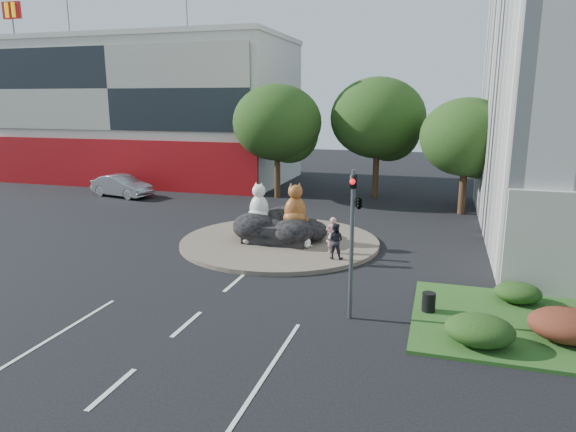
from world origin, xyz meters
name	(u,v)px	position (x,y,z in m)	size (l,w,h in m)	color
ground	(187,324)	(0.00, 0.00, 0.00)	(120.00, 120.00, 0.00)	black
roundabout_island	(280,242)	(0.00, 10.00, 0.10)	(10.00, 10.00, 0.20)	brown
rock_plinth	(280,231)	(0.00, 10.00, 0.65)	(3.20, 2.60, 0.90)	black
shophouse_block	(150,110)	(-18.00, 27.91, 6.18)	(25.20, 12.30, 17.40)	beige
grass_verge	(576,330)	(12.00, 3.00, 0.06)	(10.00, 6.00, 0.12)	#21521B
tree_left	(278,126)	(-3.93, 22.06, 5.25)	(6.46, 6.46, 8.27)	#382314
tree_mid	(379,122)	(3.07, 24.06, 5.56)	(6.84, 6.84, 8.76)	#382314
tree_right	(467,141)	(9.07, 20.06, 4.63)	(5.70, 5.70, 7.30)	#382314
hedge_near_green	(480,330)	(9.00, 1.00, 0.57)	(2.00, 1.60, 0.90)	#1A3A12
hedge_red	(567,325)	(11.50, 2.00, 0.61)	(2.20, 1.76, 0.99)	#4D2214
hedge_back_green	(518,293)	(10.50, 4.80, 0.48)	(1.60, 1.28, 0.72)	#1A3A12
traffic_light	(356,213)	(5.10, 2.00, 3.62)	(0.44, 1.24, 5.00)	#595B60
cat_white	(259,202)	(-1.10, 10.04, 2.10)	(1.20, 1.04, 2.00)	silver
cat_tabby	(295,204)	(0.84, 9.91, 2.14)	(1.25, 1.08, 2.09)	#BF5027
kitten_calico	(247,236)	(-1.33, 8.90, 0.61)	(0.49, 0.42, 0.81)	silver
kitten_white	(307,240)	(1.66, 9.07, 0.58)	(0.45, 0.39, 0.75)	white
pedestrian_pink	(332,235)	(3.01, 8.58, 1.05)	(0.62, 0.41, 1.70)	pink
pedestrian_dark	(335,241)	(3.30, 7.73, 1.01)	(0.79, 0.62, 1.63)	black
parked_car	(122,186)	(-15.27, 18.91, 0.82)	(1.73, 4.97, 1.64)	#A1A2A8
litter_bin	(429,302)	(7.50, 3.10, 0.45)	(0.45, 0.45, 0.65)	black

